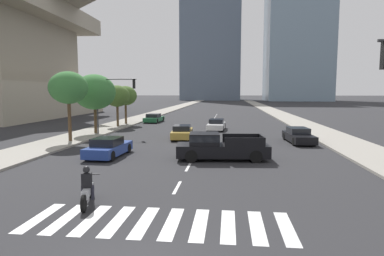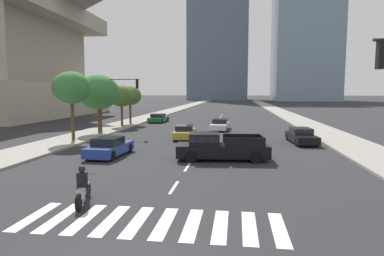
{
  "view_description": "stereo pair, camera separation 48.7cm",
  "coord_description": "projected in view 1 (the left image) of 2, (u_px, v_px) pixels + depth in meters",
  "views": [
    {
      "loc": [
        2.22,
        -6.89,
        4.2
      ],
      "look_at": [
        0.0,
        13.3,
        2.0
      ],
      "focal_mm": 31.15,
      "sensor_mm": 36.0,
      "label": 1
    },
    {
      "loc": [
        2.7,
        -6.83,
        4.2
      ],
      "look_at": [
        0.0,
        13.3,
        2.0
      ],
      "focal_mm": 31.15,
      "sensor_mm": 36.0,
      "label": 2
    }
  ],
  "objects": [
    {
      "name": "lane_divider_center",
      "position": [
        209.0,
        128.0,
        38.43
      ],
      "size": [
        0.14,
        50.0,
        0.01
      ],
      "color": "silver",
      "rests_on": "ground"
    },
    {
      "name": "crosswalk_near",
      "position": [
        158.0,
        222.0,
        10.76
      ],
      "size": [
        8.55,
        2.68,
        0.01
      ],
      "color": "silver",
      "rests_on": "ground"
    },
    {
      "name": "sedan_green_1",
      "position": [
        154.0,
        118.0,
        46.31
      ],
      "size": [
        2.13,
        4.63,
        1.21
      ],
      "rotation": [
        0.0,
        0.0,
        1.51
      ],
      "color": "#1E6038",
      "rests_on": "ground"
    },
    {
      "name": "street_tree_third",
      "position": [
        117.0,
        96.0,
        39.29
      ],
      "size": [
        2.97,
        2.97,
        4.83
      ],
      "color": "#4C3823",
      "rests_on": "sidewalk_west"
    },
    {
      "name": "motorcycle_lead",
      "position": [
        87.0,
        189.0,
        12.41
      ],
      "size": [
        0.82,
        2.13,
        1.49
      ],
      "rotation": [
        0.0,
        0.0,
        1.8
      ],
      "color": "black",
      "rests_on": "ground"
    },
    {
      "name": "sedan_gold_3",
      "position": [
        182.0,
        132.0,
        30.23
      ],
      "size": [
        2.0,
        4.82,
        1.21
      ],
      "rotation": [
        0.0,
        0.0,
        1.63
      ],
      "color": "#B28E38",
      "rests_on": "ground"
    },
    {
      "name": "street_tree_nearest",
      "position": [
        68.0,
        88.0,
        27.31
      ],
      "size": [
        3.14,
        3.14,
        5.74
      ],
      "color": "#4C3823",
      "rests_on": "sidewalk_west"
    },
    {
      "name": "traffic_signal_far",
      "position": [
        112.0,
        94.0,
        32.09
      ],
      "size": [
        4.25,
        0.28,
        5.67
      ],
      "color": "#333335",
      "rests_on": "sidewalk_west"
    },
    {
      "name": "sedan_blue_2",
      "position": [
        108.0,
        148.0,
        21.73
      ],
      "size": [
        2.01,
        4.34,
        1.27
      ],
      "rotation": [
        0.0,
        0.0,
        1.52
      ],
      "color": "navy",
      "rests_on": "ground"
    },
    {
      "name": "sidewalk_east",
      "position": [
        317.0,
        130.0,
        35.87
      ],
      "size": [
        4.0,
        260.0,
        0.15
      ],
      "primitive_type": "cube",
      "color": "gray",
      "rests_on": "ground"
    },
    {
      "name": "pickup_truck",
      "position": [
        218.0,
        147.0,
        20.68
      ],
      "size": [
        5.81,
        2.46,
        1.67
      ],
      "rotation": [
        0.0,
        0.0,
        3.23
      ],
      "color": "black",
      "rests_on": "ground"
    },
    {
      "name": "street_tree_fourth",
      "position": [
        125.0,
        96.0,
        42.45
      ],
      "size": [
        2.9,
        2.9,
        4.81
      ],
      "color": "#4C3823",
      "rests_on": "sidewalk_west"
    },
    {
      "name": "office_tower_left_skyline",
      "position": [
        211.0,
        17.0,
        171.72
      ],
      "size": [
        29.84,
        26.14,
        86.06
      ],
      "color": "slate",
      "rests_on": "ground"
    },
    {
      "name": "sedan_white_0",
      "position": [
        216.0,
        125.0,
        37.02
      ],
      "size": [
        2.01,
        4.6,
        1.19
      ],
      "rotation": [
        0.0,
        0.0,
        -1.63
      ],
      "color": "silver",
      "rests_on": "ground"
    },
    {
      "name": "sidewalk_west",
      "position": [
        107.0,
        128.0,
        38.41
      ],
      "size": [
        4.0,
        260.0,
        0.15
      ],
      "primitive_type": "cube",
      "color": "gray",
      "rests_on": "ground"
    },
    {
      "name": "street_tree_second",
      "position": [
        95.0,
        92.0,
        32.66
      ],
      "size": [
        4.07,
        4.07,
        5.78
      ],
      "color": "#4C3823",
      "rests_on": "sidewalk_west"
    },
    {
      "name": "sedan_black_4",
      "position": [
        298.0,
        136.0,
        27.67
      ],
      "size": [
        2.01,
        4.86,
        1.24
      ],
      "rotation": [
        0.0,
        0.0,
        -1.51
      ],
      "color": "black",
      "rests_on": "ground"
    }
  ]
}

